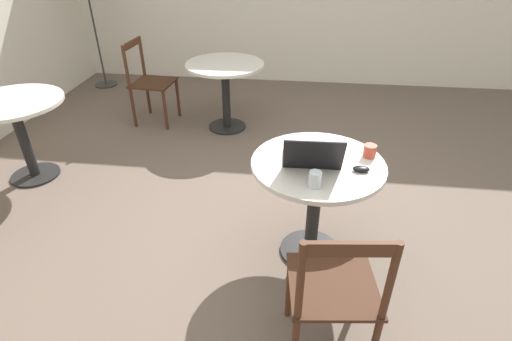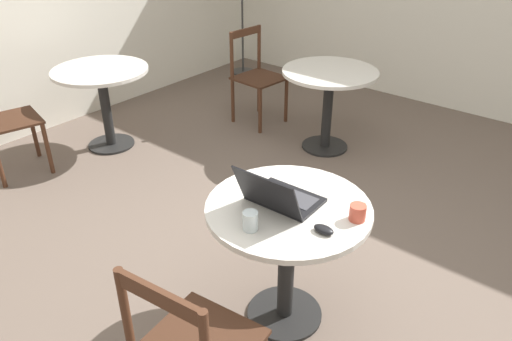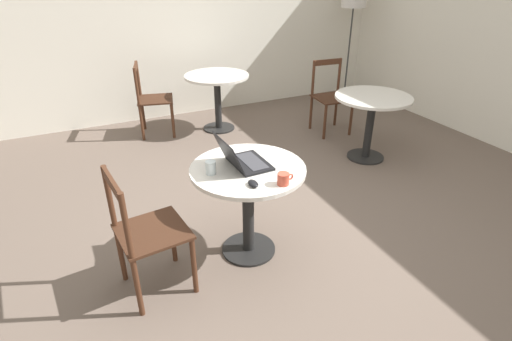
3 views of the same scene
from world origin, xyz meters
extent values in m
plane|color=#66564C|center=(0.00, 0.00, 0.00)|extent=(16.00, 16.00, 0.00)
cube|color=silver|center=(0.00, 3.23, 1.35)|extent=(9.40, 0.06, 2.70)
cylinder|color=black|center=(-0.39, -0.13, 0.01)|extent=(0.42, 0.42, 0.02)
cylinder|color=black|center=(-0.39, -0.13, 0.36)|extent=(0.09, 0.09, 0.69)
cylinder|color=silver|center=(-0.39, -0.13, 0.72)|extent=(0.83, 0.83, 0.03)
cylinder|color=black|center=(1.54, 0.82, 0.01)|extent=(0.42, 0.42, 0.02)
cylinder|color=black|center=(1.54, 0.82, 0.36)|extent=(0.09, 0.09, 0.69)
cylinder|color=silver|center=(1.54, 0.82, 0.72)|extent=(0.83, 0.83, 0.03)
cylinder|color=black|center=(0.32, 2.40, 0.01)|extent=(0.42, 0.42, 0.02)
cylinder|color=black|center=(0.32, 2.40, 0.36)|extent=(0.09, 0.09, 0.69)
cylinder|color=silver|center=(0.32, 2.40, 0.72)|extent=(0.83, 0.83, 0.03)
cylinder|color=#472819|center=(-0.95, 0.00, 0.23)|extent=(0.04, 0.04, 0.46)
cylinder|color=#472819|center=(-0.90, -0.38, 0.23)|extent=(0.04, 0.04, 0.46)
cylinder|color=#472819|center=(-1.33, -0.05, 0.23)|extent=(0.04, 0.04, 0.46)
cylinder|color=#472819|center=(-1.28, -0.43, 0.23)|extent=(0.04, 0.04, 0.46)
cube|color=#3C2215|center=(-1.11, -0.21, 0.47)|extent=(0.48, 0.48, 0.02)
cylinder|color=#472819|center=(-1.33, -0.05, 0.70)|extent=(0.04, 0.04, 0.44)
cylinder|color=#472819|center=(-1.28, -0.43, 0.70)|extent=(0.04, 0.04, 0.44)
cube|color=#472819|center=(-1.30, -0.24, 0.89)|extent=(0.07, 0.41, 0.07)
cylinder|color=#472819|center=(1.79, 1.45, 0.23)|extent=(0.04, 0.04, 0.46)
cylinder|color=#472819|center=(1.41, 1.48, 0.23)|extent=(0.04, 0.04, 0.46)
cylinder|color=#472819|center=(1.82, 1.83, 0.23)|extent=(0.04, 0.04, 0.46)
cylinder|color=#472819|center=(1.44, 1.87, 0.23)|extent=(0.04, 0.04, 0.46)
cube|color=#3C2215|center=(1.62, 1.66, 0.47)|extent=(0.47, 0.47, 0.02)
cylinder|color=#472819|center=(1.82, 1.83, 0.70)|extent=(0.04, 0.04, 0.44)
cylinder|color=#472819|center=(1.44, 1.87, 0.70)|extent=(0.04, 0.04, 0.44)
cube|color=#472819|center=(1.63, 1.85, 0.89)|extent=(0.41, 0.06, 0.07)
cylinder|color=#472819|center=(-0.23, 2.73, 0.23)|extent=(0.04, 0.04, 0.46)
cylinder|color=#472819|center=(-0.32, 2.35, 0.23)|extent=(0.04, 0.04, 0.46)
cylinder|color=#472819|center=(-0.60, 2.82, 0.23)|extent=(0.04, 0.04, 0.46)
cylinder|color=#472819|center=(-0.69, 2.44, 0.23)|extent=(0.04, 0.04, 0.46)
cube|color=#3C2215|center=(-0.46, 2.59, 0.47)|extent=(0.52, 0.52, 0.02)
cylinder|color=#472819|center=(-0.60, 2.82, 0.70)|extent=(0.04, 0.04, 0.44)
cylinder|color=#472819|center=(-0.69, 2.44, 0.70)|extent=(0.04, 0.04, 0.44)
cube|color=#472819|center=(-0.65, 2.63, 0.89)|extent=(0.12, 0.41, 0.07)
cylinder|color=#333333|center=(2.70, 2.80, 0.01)|extent=(0.31, 0.31, 0.02)
cylinder|color=#333333|center=(2.70, 2.80, 0.72)|extent=(0.02, 0.02, 1.41)
cube|color=black|center=(-0.35, -0.09, 0.75)|extent=(0.24, 0.36, 0.02)
cube|color=#38383D|center=(-0.33, -0.09, 0.76)|extent=(0.14, 0.30, 0.00)
cube|color=black|center=(-0.51, -0.09, 0.86)|extent=(0.11, 0.35, 0.22)
cube|color=black|center=(-0.51, -0.09, 0.87)|extent=(0.10, 0.32, 0.19)
ellipsoid|color=black|center=(-0.46, -0.38, 0.76)|extent=(0.06, 0.10, 0.03)
cylinder|color=#C64C38|center=(-0.28, -0.45, 0.78)|extent=(0.08, 0.08, 0.08)
torus|color=#C64C38|center=(-0.22, -0.45, 0.78)|extent=(0.05, 0.01, 0.05)
cylinder|color=silver|center=(-0.65, -0.11, 0.79)|extent=(0.07, 0.07, 0.09)
camera|label=1|loc=(-2.53, 0.00, 2.00)|focal=28.00mm
camera|label=2|loc=(-2.08, -1.30, 2.11)|focal=35.00mm
camera|label=3|loc=(-1.41, -2.43, 2.04)|focal=28.00mm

